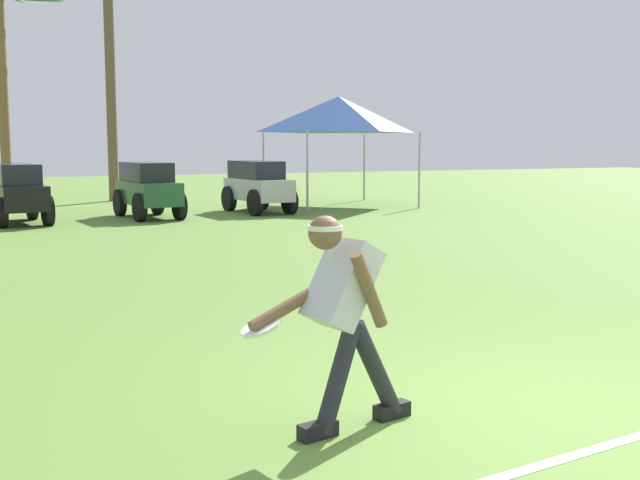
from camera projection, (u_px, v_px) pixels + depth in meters
The scene contains 10 objects.
ground_plane at pixel (536, 416), 5.38m from camera, with size 80.00×80.00×0.00m, color olive.
field_line_paint at pixel (601, 447), 4.83m from camera, with size 18.22×0.09×0.01m, color white.
frisbee_thrower at pixel (343, 310), 5.01m from camera, with size 1.16×0.47×1.39m.
frisbee_in_flight at pixel (261, 327), 4.89m from camera, with size 0.26×0.27×0.11m.
parked_car_slot_b at pixel (16, 191), 18.04m from camera, with size 1.42×2.50×1.34m.
parked_car_slot_c at pixel (148, 188), 19.41m from camera, with size 1.36×2.48×1.34m.
parked_car_slot_d at pixel (258, 185), 20.85m from camera, with size 1.36×2.48×1.34m.
palm_tree_right_of_centre at pixel (2, 67), 22.79m from camera, with size 3.36×2.95×6.28m.
palm_tree_far_right at pixel (109, 57), 24.51m from camera, with size 3.67×3.57×7.12m.
event_tent at pixel (339, 114), 22.80m from camera, with size 3.53×3.53×3.12m.
Camera 1 is at (-3.43, -4.17, 1.83)m, focal length 45.00 mm.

